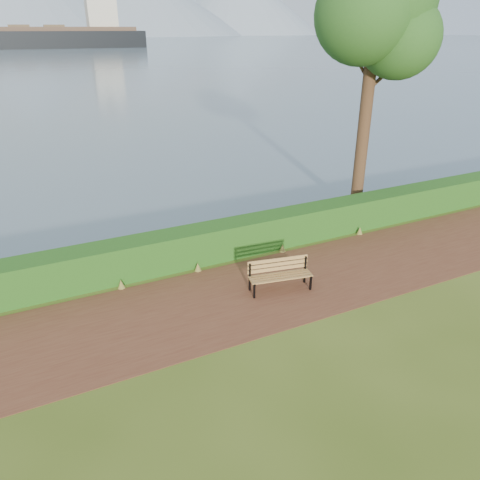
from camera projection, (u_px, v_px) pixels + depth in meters
ground at (270, 296)px, 11.59m from camera, size 140.00×140.00×0.00m
path at (264, 291)px, 11.84m from camera, size 40.00×3.40×0.01m
hedge at (226, 239)px, 13.50m from camera, size 32.00×0.85×1.00m
bench at (279, 273)px, 11.76m from camera, size 1.66×0.76×0.80m
tree at (377, 8)px, 14.21m from camera, size 4.45×3.71×8.91m
cargo_ship at (38, 38)px, 144.28m from camera, size 70.34×15.78×21.17m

